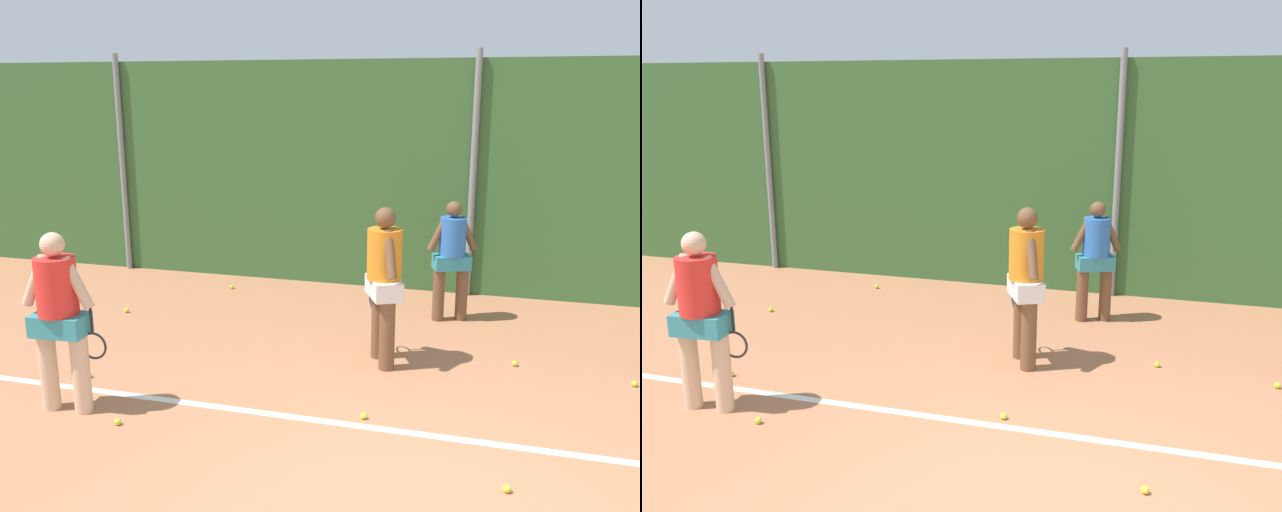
{
  "view_description": "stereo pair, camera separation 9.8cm",
  "coord_description": "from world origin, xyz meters",
  "views": [
    {
      "loc": [
        0.52,
        -4.25,
        3.15
      ],
      "look_at": [
        -1.52,
        2.98,
        1.27
      ],
      "focal_mm": 37.76,
      "sensor_mm": 36.0,
      "label": 1
    },
    {
      "loc": [
        0.61,
        -4.23,
        3.15
      ],
      "look_at": [
        -1.52,
        2.98,
        1.27
      ],
      "focal_mm": 37.76,
      "sensor_mm": 36.0,
      "label": 2
    }
  ],
  "objects": [
    {
      "name": "tennis_ball_1",
      "position": [
        -4.68,
        3.88,
        0.03
      ],
      "size": [
        0.07,
        0.07,
        0.07
      ],
      "primitive_type": "sphere",
      "color": "#CCDB33",
      "rests_on": "ground_plane"
    },
    {
      "name": "hedge_fence_backdrop",
      "position": [
        0.0,
        6.27,
        1.79
      ],
      "size": [
        20.67,
        0.25,
        3.59
      ],
      "primitive_type": "cube",
      "color": "#386633",
      "rests_on": "ground_plane"
    },
    {
      "name": "tennis_ball_3",
      "position": [
        1.98,
        3.17,
        0.03
      ],
      "size": [
        0.07,
        0.07,
        0.07
      ],
      "primitive_type": "sphere",
      "color": "#CCDB33",
      "rests_on": "ground_plane"
    },
    {
      "name": "player_backcourt_far",
      "position": [
        -0.16,
        4.84,
        0.94
      ],
      "size": [
        0.67,
        0.44,
        1.68
      ],
      "rotation": [
        0.0,
        0.0,
        3.5
      ],
      "color": "brown",
      "rests_on": "ground_plane"
    },
    {
      "name": "fence_post_left",
      "position": [
        -5.96,
        6.09,
        1.86
      ],
      "size": [
        0.1,
        0.1,
        3.72
      ],
      "primitive_type": "cylinder",
      "color": "gray",
      "rests_on": "ground_plane"
    },
    {
      "name": "tennis_ball_2",
      "position": [
        0.73,
        3.39,
        0.03
      ],
      "size": [
        0.07,
        0.07,
        0.07
      ],
      "primitive_type": "sphere",
      "color": "#CCDB33",
      "rests_on": "ground_plane"
    },
    {
      "name": "tennis_ball_4",
      "position": [
        -2.95,
        0.89,
        0.03
      ],
      "size": [
        0.07,
        0.07,
        0.07
      ],
      "primitive_type": "sphere",
      "color": "#CCDB33",
      "rests_on": "ground_plane"
    },
    {
      "name": "tennis_ball_0",
      "position": [
        -3.87,
        1.76,
        0.03
      ],
      "size": [
        0.07,
        0.07,
        0.07
      ],
      "primitive_type": "sphere",
      "color": "#CCDB33",
      "rests_on": "ground_plane"
    },
    {
      "name": "fence_post_center",
      "position": [
        0.0,
        6.09,
        1.86
      ],
      "size": [
        0.1,
        0.1,
        3.72
      ],
      "primitive_type": "cylinder",
      "color": "gray",
      "rests_on": "ground_plane"
    },
    {
      "name": "tennis_ball_10",
      "position": [
        -0.7,
        1.65,
        0.03
      ],
      "size": [
        0.07,
        0.07,
        0.07
      ],
      "primitive_type": "sphere",
      "color": "#CCDB33",
      "rests_on": "ground_plane"
    },
    {
      "name": "court_baseline_paint",
      "position": [
        0.0,
        1.49,
        0.0
      ],
      "size": [
        15.1,
        0.1,
        0.01
      ],
      "primitive_type": "cube",
      "color": "white",
      "rests_on": "ground_plane"
    },
    {
      "name": "player_foreground_near",
      "position": [
        -3.61,
        1.04,
        1.03
      ],
      "size": [
        0.83,
        0.39,
        1.83
      ],
      "rotation": [
        0.0,
        0.0,
        0.07
      ],
      "color": "beige",
      "rests_on": "ground_plane"
    },
    {
      "name": "tennis_ball_9",
      "position": [
        -5.59,
        3.46,
        0.03
      ],
      "size": [
        0.07,
        0.07,
        0.07
      ],
      "primitive_type": "sphere",
      "color": "#CCDB33",
      "rests_on": "ground_plane"
    },
    {
      "name": "ground_plane",
      "position": [
        0.0,
        1.84,
        0.0
      ],
      "size": [
        31.8,
        31.8,
        0.0
      ],
      "primitive_type": "plane",
      "color": "#B2704C"
    },
    {
      "name": "player_midcourt",
      "position": [
        -0.78,
        3.08,
        1.04
      ],
      "size": [
        0.52,
        0.75,
        1.86
      ],
      "rotation": [
        0.0,
        0.0,
        2.02
      ],
      "color": "brown",
      "rests_on": "ground_plane"
    },
    {
      "name": "tennis_ball_8",
      "position": [
        0.67,
        0.75,
        0.03
      ],
      "size": [
        0.07,
        0.07,
        0.07
      ],
      "primitive_type": "sphere",
      "color": "#CCDB33",
      "rests_on": "ground_plane"
    },
    {
      "name": "tennis_ball_5",
      "position": [
        -3.67,
        5.4,
        0.03
      ],
      "size": [
        0.07,
        0.07,
        0.07
      ],
      "primitive_type": "sphere",
      "color": "#CCDB33",
      "rests_on": "ground_plane"
    }
  ]
}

